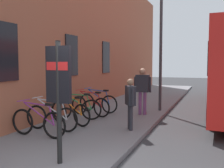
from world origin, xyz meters
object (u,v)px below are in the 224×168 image
Objects in this scene: pedestrian_by_facade at (130,99)px; transit_info_sign at (59,82)px; bicycle_beside_lamp at (98,103)px; bicycle_under_window at (90,105)px; street_lamp at (161,33)px; pedestrian_near_bus at (143,86)px; bicycle_mid_rack at (52,117)px; bicycle_by_door at (70,112)px; bicycle_far_end at (38,122)px; bicycle_end_of_row at (77,109)px.

transit_info_sign is at bearing 170.25° from pedestrian_by_facade.
pedestrian_by_facade is at bearing -136.97° from bicycle_beside_lamp.
bicycle_beside_lamp is at bearing 1.66° from bicycle_under_window.
street_lamp is at bearing -3.23° from pedestrian_by_facade.
pedestrian_by_facade is (-2.39, -0.26, -0.16)m from pedestrian_near_bus.
bicycle_under_window is at bearing -2.30° from bicycle_mid_rack.
bicycle_under_window is (1.49, 0.01, 0.00)m from bicycle_by_door.
bicycle_beside_lamp is at bearing -0.43° from bicycle_far_end.
bicycle_under_window is (0.80, -0.13, 0.00)m from bicycle_end_of_row.
bicycle_by_door is (0.87, -0.11, 0.00)m from bicycle_mid_rack.
bicycle_beside_lamp is at bearing 43.03° from pedestrian_by_facade.
pedestrian_by_facade reaches higher than bicycle_far_end.
bicycle_under_window is at bearing 118.65° from pedestrian_near_bus.
bicycle_by_door is 3.51m from transit_info_sign.
street_lamp is at bearing -46.88° from bicycle_under_window.
bicycle_far_end is 3.04m from bicycle_under_window.
transit_info_sign is (-2.06, -1.60, 1.21)m from bicycle_mid_rack.
pedestrian_near_bus is (3.32, -1.85, 0.70)m from bicycle_mid_rack.
bicycle_under_window is 2.53m from pedestrian_by_facade.
pedestrian_near_bus is at bearing 6.29° from pedestrian_by_facade.
pedestrian_by_facade is at bearing -88.30° from bicycle_by_door.
pedestrian_by_facade is at bearing -173.71° from pedestrian_near_bus.
transit_info_sign is at bearing -155.63° from bicycle_end_of_row.
pedestrian_near_bus is 2.43m from street_lamp.
bicycle_mid_rack is 3.12m from bicycle_beside_lamp.
bicycle_mid_rack is 1.01× the size of bicycle_under_window.
pedestrian_by_facade is at bearing -125.25° from bicycle_under_window.
transit_info_sign is at bearing -161.15° from bicycle_under_window.
pedestrian_near_bus is 0.33× the size of street_lamp.
bicycle_end_of_row is 2.31m from pedestrian_by_facade.
transit_info_sign is at bearing -142.17° from bicycle_mid_rack.
bicycle_end_of_row is at bearing 140.80° from street_lamp.
pedestrian_by_facade reaches higher than bicycle_by_door.
bicycle_far_end is 4.44m from pedestrian_near_bus.
transit_info_sign is at bearing -131.58° from bicycle_far_end.
bicycle_under_window is 4.82m from transit_info_sign.
pedestrian_near_bus reaches higher than bicycle_under_window.
bicycle_under_window is at bearing 133.12° from street_lamp.
bicycle_by_door and bicycle_beside_lamp have the same top height.
pedestrian_by_facade is (1.61, -2.07, 0.54)m from bicycle_far_end.
bicycle_mid_rack is 2.36m from bicycle_under_window.
bicycle_mid_rack is 1.55m from bicycle_end_of_row.
bicycle_far_end is at bearing 156.06° from street_lamp.
bicycle_by_door and bicycle_under_window have the same top height.
bicycle_by_door is 5.05m from street_lamp.
street_lamp is (3.57, -2.21, 2.80)m from bicycle_by_door.
pedestrian_by_facade reaches higher than bicycle_under_window.
pedestrian_near_bus is at bearing -46.97° from bicycle_end_of_row.
pedestrian_near_bus reaches higher than bicycle_by_door.
bicycle_far_end is at bearing 179.04° from bicycle_under_window.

